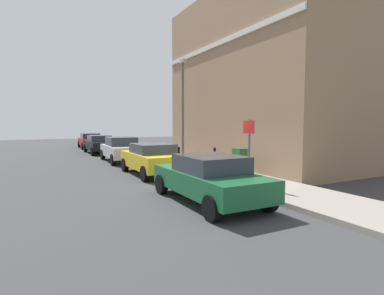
{
  "coord_description": "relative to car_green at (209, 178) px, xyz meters",
  "views": [
    {
      "loc": [
        -5.38,
        -9.72,
        2.31
      ],
      "look_at": [
        1.18,
        2.74,
        1.2
      ],
      "focal_mm": 28.27,
      "sensor_mm": 36.0,
      "label": 1
    }
  ],
  "objects": [
    {
      "name": "ground",
      "position": [
        0.84,
        2.18,
        -0.73
      ],
      "size": [
        80.0,
        80.0,
        0.0
      ],
      "primitive_type": "plane",
      "color": "#38383A"
    },
    {
      "name": "sidewalk",
      "position": [
        2.78,
        8.18,
        -0.65
      ],
      "size": [
        2.52,
        30.0,
        0.15
      ],
      "primitive_type": "cube",
      "color": "gray",
      "rests_on": "ground"
    },
    {
      "name": "corner_building",
      "position": [
        7.29,
        5.92,
        3.96
      ],
      "size": [
        6.62,
        11.46,
        9.37
      ],
      "color": "#937256",
      "rests_on": "ground"
    },
    {
      "name": "car_green",
      "position": [
        0.0,
        0.0,
        0.0
      ],
      "size": [
        1.95,
        4.31,
        1.39
      ],
      "rotation": [
        0.0,
        0.0,
        1.57
      ],
      "color": "#195933",
      "rests_on": "ground"
    },
    {
      "name": "car_yellow",
      "position": [
        0.22,
        5.37,
        0.02
      ],
      "size": [
        1.97,
        4.1,
        1.41
      ],
      "rotation": [
        0.0,
        0.0,
        1.57
      ],
      "color": "gold",
      "rests_on": "ground"
    },
    {
      "name": "car_silver",
      "position": [
        0.2,
        10.71,
        0.04
      ],
      "size": [
        2.0,
        4.29,
        1.51
      ],
      "rotation": [
        0.0,
        0.0,
        1.55
      ],
      "color": "#B7B7BC",
      "rests_on": "ground"
    },
    {
      "name": "car_black",
      "position": [
        0.01,
        16.62,
        0.01
      ],
      "size": [
        1.88,
        4.31,
        1.41
      ],
      "rotation": [
        0.0,
        0.0,
        1.58
      ],
      "color": "black",
      "rests_on": "ground"
    },
    {
      "name": "car_red",
      "position": [
        0.18,
        22.06,
        0.02
      ],
      "size": [
        1.94,
        4.13,
        1.41
      ],
      "rotation": [
        0.0,
        0.0,
        1.55
      ],
      "color": "maroon",
      "rests_on": "ground"
    },
    {
      "name": "utility_cabinet",
      "position": [
        2.99,
        2.52,
        -0.05
      ],
      "size": [
        0.46,
        0.61,
        1.15
      ],
      "color": "#1E4C28",
      "rests_on": "sidewalk"
    },
    {
      "name": "bollard_near_cabinet",
      "position": [
        3.09,
        4.63,
        -0.02
      ],
      "size": [
        0.14,
        0.14,
        1.04
      ],
      "color": "black",
      "rests_on": "sidewalk"
    },
    {
      "name": "bollard_far_kerb",
      "position": [
        1.77,
        5.85,
        -0.02
      ],
      "size": [
        0.14,
        0.14,
        1.04
      ],
      "color": "black",
      "rests_on": "sidewalk"
    },
    {
      "name": "street_sign",
      "position": [
        1.96,
        0.63,
        0.93
      ],
      "size": [
        0.08,
        0.6,
        2.3
      ],
      "color": "#59595B",
      "rests_on": "sidewalk"
    },
    {
      "name": "lamppost",
      "position": [
        2.93,
        7.76,
        2.57
      ],
      "size": [
        0.2,
        0.44,
        5.72
      ],
      "color": "#59595B",
      "rests_on": "sidewalk"
    }
  ]
}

